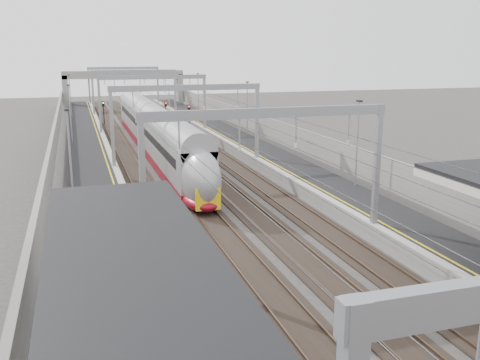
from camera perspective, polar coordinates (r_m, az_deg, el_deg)
platform_left at (r=48.86m, az=-15.48°, el=1.46°), size 4.00×120.00×1.00m
platform_right at (r=51.77m, az=2.49°, el=2.60°), size 4.00×120.00×1.00m
tracks at (r=49.78m, az=-6.22°, el=1.56°), size 11.40×140.00×0.20m
overhead_line at (r=55.39m, az=-7.72°, el=9.10°), size 13.00×140.00×6.60m
overbridge at (r=103.38m, az=-12.29°, el=10.45°), size 22.00×2.20×6.90m
wall_left at (r=48.68m, az=-19.32°, el=2.47°), size 0.30×120.00×3.20m
wall_right at (r=52.72m, az=5.79°, el=3.96°), size 0.30×120.00×3.20m
train at (r=54.60m, az=-8.96°, el=4.63°), size 2.58×47.08×4.09m
signal_green at (r=79.04m, az=-14.35°, el=7.38°), size 0.32×0.32×3.48m
signal_red_near at (r=76.97m, az=-7.93°, el=7.51°), size 0.32×0.32×3.48m
signal_red_far at (r=72.00m, az=-5.46°, el=7.17°), size 0.32×0.32×3.48m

